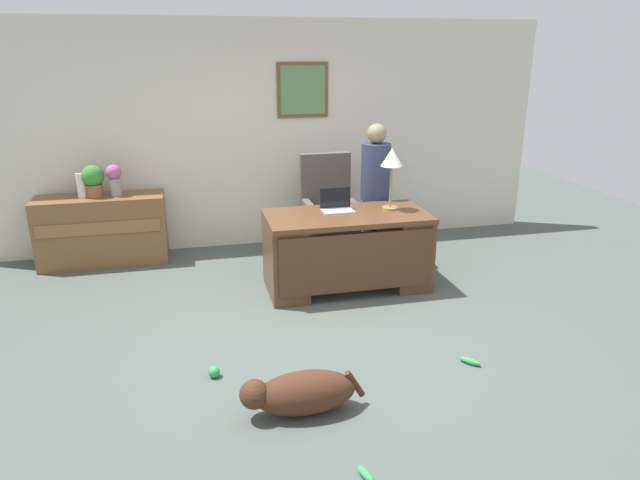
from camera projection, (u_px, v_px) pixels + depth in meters
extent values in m
plane|color=#4C5651|center=(312.00, 333.00, 4.96)|extent=(12.00, 12.00, 0.00)
cube|color=beige|center=(265.00, 135.00, 6.93)|extent=(7.00, 0.12, 2.70)
cube|color=brown|center=(303.00, 90.00, 6.79)|extent=(0.62, 0.03, 0.64)
cube|color=#5E8854|center=(303.00, 90.00, 6.77)|extent=(0.54, 0.01, 0.56)
cube|color=brown|center=(347.00, 216.00, 5.70)|extent=(1.63, 0.81, 0.05)
cube|color=brown|center=(285.00, 258.00, 5.69)|extent=(0.36, 0.75, 0.74)
cube|color=brown|center=(405.00, 248.00, 5.97)|extent=(0.36, 0.75, 0.74)
cube|color=#4E2F1C|center=(357.00, 262.00, 5.47)|extent=(1.53, 0.04, 0.59)
cube|color=brown|center=(103.00, 230.00, 6.49)|extent=(1.40, 0.48, 0.78)
cube|color=brown|center=(99.00, 228.00, 6.23)|extent=(1.30, 0.02, 0.14)
cube|color=#564C47|center=(330.00, 226.00, 6.70)|extent=(0.60, 0.58, 0.18)
cylinder|color=black|center=(330.00, 245.00, 6.77)|extent=(0.10, 0.10, 0.28)
cylinder|color=black|center=(329.00, 254.00, 6.81)|extent=(0.52, 0.52, 0.05)
cube|color=#564C47|center=(325.00, 184.00, 6.78)|extent=(0.60, 0.12, 0.74)
cube|color=#564C47|center=(308.00, 211.00, 6.58)|extent=(0.08, 0.50, 0.22)
cube|color=#564C47|center=(351.00, 208.00, 6.69)|extent=(0.08, 0.50, 0.22)
cylinder|color=#262323|center=(374.00, 232.00, 6.46)|extent=(0.26, 0.26, 0.77)
cylinder|color=navy|center=(376.00, 172.00, 6.24)|extent=(0.32, 0.32, 0.62)
sphere|color=#8E7F56|center=(377.00, 134.00, 6.11)|extent=(0.21, 0.21, 0.21)
ellipsoid|color=#472819|center=(306.00, 393.00, 3.85)|extent=(0.69, 0.30, 0.30)
sphere|color=#472819|center=(254.00, 394.00, 3.76)|extent=(0.20, 0.20, 0.20)
cylinder|color=#472819|center=(355.00, 384.00, 3.91)|extent=(0.15, 0.04, 0.21)
cube|color=#B2B5BA|center=(338.00, 211.00, 5.77)|extent=(0.32, 0.22, 0.01)
cube|color=black|center=(335.00, 198.00, 5.83)|extent=(0.32, 0.01, 0.21)
cylinder|color=#9E8447|center=(390.00, 208.00, 5.85)|extent=(0.16, 0.16, 0.02)
cylinder|color=#9E8447|center=(391.00, 187.00, 5.78)|extent=(0.02, 0.02, 0.43)
cone|color=silver|center=(392.00, 157.00, 5.68)|extent=(0.22, 0.22, 0.18)
cylinder|color=gray|center=(115.00, 187.00, 6.37)|extent=(0.13, 0.13, 0.20)
sphere|color=#B55394|center=(114.00, 172.00, 6.32)|extent=(0.17, 0.17, 0.17)
cylinder|color=silver|center=(81.00, 185.00, 6.28)|extent=(0.10, 0.10, 0.28)
cylinder|color=brown|center=(95.00, 191.00, 6.33)|extent=(0.18, 0.18, 0.14)
sphere|color=#368A33|center=(93.00, 176.00, 6.28)|extent=(0.24, 0.24, 0.24)
sphere|color=green|center=(214.00, 372.00, 4.29)|extent=(0.09, 0.09, 0.09)
ellipsoid|color=green|center=(470.00, 361.00, 4.47)|extent=(0.15, 0.16, 0.05)
ellipsoid|color=green|center=(366.00, 474.00, 3.29)|extent=(0.10, 0.16, 0.05)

